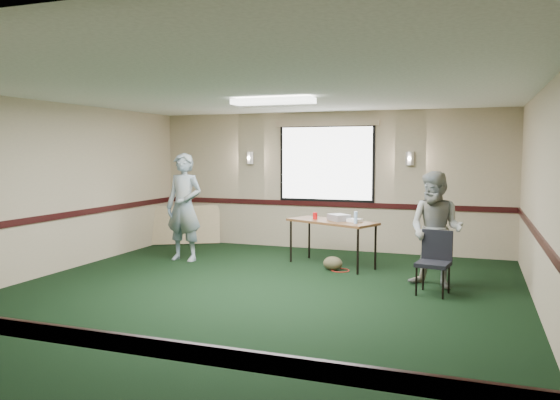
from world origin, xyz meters
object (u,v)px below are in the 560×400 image
(conference_chair, at_px, (435,257))
(person_left, at_px, (184,207))
(folding_table, at_px, (332,224))
(person_right, at_px, (436,230))
(projector, at_px, (339,218))

(conference_chair, xyz_separation_m, person_left, (-4.34, 0.85, 0.45))
(folding_table, bearing_deg, person_right, -4.74)
(projector, distance_m, conference_chair, 2.12)
(folding_table, relative_size, person_right, 1.01)
(conference_chair, relative_size, person_right, 0.52)
(folding_table, height_order, projector, projector)
(folding_table, height_order, person_left, person_left)
(folding_table, relative_size, person_left, 0.87)
(person_left, bearing_deg, projector, 12.47)
(projector, height_order, person_left, person_left)
(projector, bearing_deg, person_right, 11.80)
(projector, height_order, person_right, person_right)
(folding_table, distance_m, person_left, 2.62)
(projector, distance_m, person_right, 1.90)
(conference_chair, bearing_deg, person_left, 178.32)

